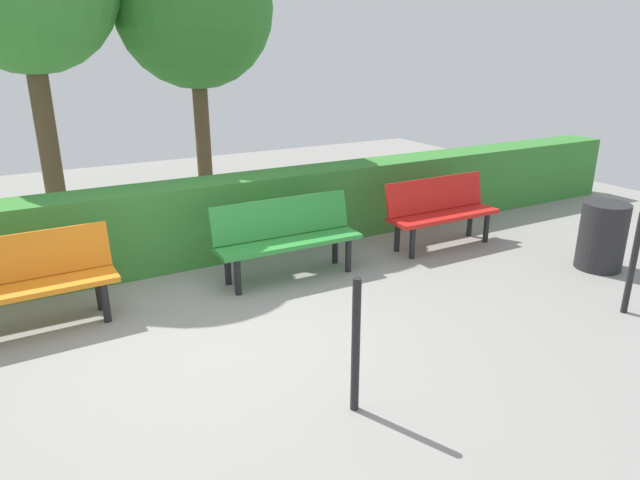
# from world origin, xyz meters

# --- Properties ---
(ground_plane) EXTENTS (16.68, 16.68, 0.00)m
(ground_plane) POSITION_xyz_m (0.00, 0.00, 0.00)
(ground_plane) COLOR gray
(bench_red) EXTENTS (1.52, 0.46, 0.86)m
(bench_red) POSITION_xyz_m (-3.33, -0.90, 0.48)
(bench_red) COLOR red
(bench_red) RESTS_ON ground_plane
(bench_green) EXTENTS (1.63, 0.50, 0.86)m
(bench_green) POSITION_xyz_m (-1.17, -0.94, 0.48)
(bench_green) COLOR #2D8C38
(bench_green) RESTS_ON ground_plane
(bench_orange) EXTENTS (1.42, 0.49, 0.86)m
(bench_orange) POSITION_xyz_m (1.33, -0.98, 0.48)
(bench_orange) COLOR orange
(bench_orange) RESTS_ON ground_plane
(hedge_row) EXTENTS (12.68, 0.57, 0.95)m
(hedge_row) POSITION_xyz_m (-1.07, -1.90, 0.47)
(hedge_row) COLOR #387F33
(hedge_row) RESTS_ON ground_plane
(tree_near) EXTENTS (2.20, 2.20, 4.04)m
(tree_near) POSITION_xyz_m (-1.25, -3.89, 2.92)
(tree_near) COLOR brown
(tree_near) RESTS_ON ground_plane
(railing_post_near) EXTENTS (0.06, 0.06, 1.00)m
(railing_post_near) POSITION_xyz_m (-3.59, 1.48, 0.50)
(railing_post_near) COLOR black
(railing_post_near) RESTS_ON ground_plane
(railing_post_mid) EXTENTS (0.06, 0.06, 1.00)m
(railing_post_mid) POSITION_xyz_m (-0.50, 1.48, 0.50)
(railing_post_mid) COLOR black
(railing_post_mid) RESTS_ON ground_plane
(trash_bin) EXTENTS (0.51, 0.51, 0.77)m
(trash_bin) POSITION_xyz_m (-4.40, 0.62, 0.39)
(trash_bin) COLOR #262628
(trash_bin) RESTS_ON ground_plane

